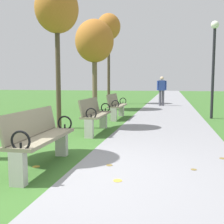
% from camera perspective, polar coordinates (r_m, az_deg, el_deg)
% --- Properties ---
extents(ground_plane, '(80.00, 80.00, 0.00)m').
position_cam_1_polar(ground_plane, '(4.15, -8.99, -12.35)').
color(ground_plane, '#386628').
extents(paved_walkway, '(2.60, 44.00, 0.02)m').
position_cam_1_polar(paved_walkway, '(21.70, 11.83, 2.61)').
color(paved_walkway, gray).
rests_on(paved_walkway, ground).
extents(park_bench_1, '(0.50, 1.61, 0.90)m').
position_cam_1_polar(park_bench_1, '(4.33, -14.81, -5.07)').
color(park_bench_1, gray).
rests_on(park_bench_1, ground).
extents(park_bench_2, '(0.49, 1.61, 0.90)m').
position_cam_1_polar(park_bench_2, '(7.17, -3.59, -0.46)').
color(park_bench_2, gray).
rests_on(park_bench_2, ground).
extents(park_bench_3, '(0.48, 1.60, 0.90)m').
position_cam_1_polar(park_bench_3, '(9.96, 0.91, 1.41)').
color(park_bench_3, gray).
rests_on(park_bench_3, ground).
extents(tree_2, '(1.20, 1.20, 3.99)m').
position_cam_1_polar(tree_2, '(8.17, -11.44, 20.02)').
color(tree_2, '#4C3D2D').
rests_on(tree_2, ground).
extents(tree_3, '(1.83, 1.83, 4.27)m').
position_cam_1_polar(tree_3, '(13.36, -3.68, 14.40)').
color(tree_3, brown).
rests_on(tree_3, ground).
extents(tree_4, '(1.42, 1.42, 5.41)m').
position_cam_1_polar(tree_4, '(17.09, -0.71, 17.04)').
color(tree_4, '#4C3D2D').
rests_on(tree_4, ground).
extents(pedestrian_walking, '(0.53, 0.26, 1.62)m').
position_cam_1_polar(pedestrian_walking, '(15.46, 10.32, 4.65)').
color(pedestrian_walking, '#4C4C56').
rests_on(pedestrian_walking, paved_walkway).
extents(lamp_post, '(0.28, 0.28, 3.48)m').
position_cam_1_polar(lamp_post, '(10.60, 20.46, 11.18)').
color(lamp_post, black).
rests_on(lamp_post, ground).
extents(scattered_leaves, '(4.46, 5.55, 0.02)m').
position_cam_1_polar(scattered_leaves, '(4.01, -6.51, -12.76)').
color(scattered_leaves, gold).
rests_on(scattered_leaves, ground).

